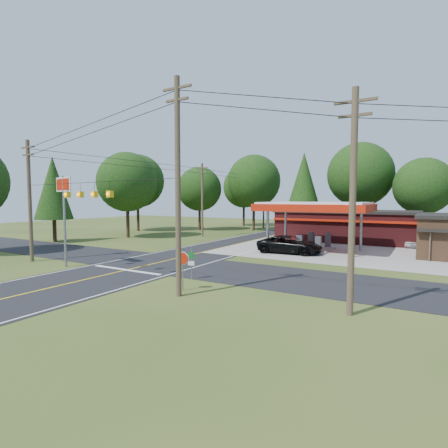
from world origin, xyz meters
The scene contains 18 objects.
ground centered at (0.00, 0.00, 0.00)m, with size 120.00×120.00×0.00m, color #354A1A.
main_highway centered at (0.00, 0.00, 0.01)m, with size 8.00×120.00×0.02m, color black.
cross_road centered at (0.00, 0.00, 0.01)m, with size 70.00×7.00×0.02m, color black.
lane_center_yellow centered at (0.00, 0.00, 0.03)m, with size 0.15×110.00×0.00m, color yellow.
gas_canopy centered at (9.00, 13.00, 4.27)m, with size 10.60×7.40×4.88m.
convenience_store centered at (10.00, 22.98, 1.92)m, with size 16.40×7.55×3.80m.
utility_pole_near_right centered at (7.50, -7.00, 5.96)m, with size 1.80×0.30×11.50m.
utility_pole_near_left centered at (-9.50, -5.00, 5.20)m, with size 1.80×0.30×10.00m.
utility_pole_far_left centered at (-8.00, 18.00, 5.20)m, with size 1.80×0.30×10.00m.
utility_pole_right_b centered at (16.00, -5.50, 5.20)m, with size 1.80×0.30×10.00m.
utility_pole_north centered at (-6.50, 35.00, 4.75)m, with size 0.30×0.30×9.50m.
overhead_beacons centered at (-1.00, -6.00, 6.21)m, with size 17.04×2.04×1.03m.
treeline_backdrop centered at (0.82, 24.01, 7.49)m, with size 70.27×51.59×13.30m.
suv_car centered at (7.48, 10.00, 0.84)m, with size 6.03×6.03×1.68m, color black.
sedan_car centered at (17.00, 21.00, 0.62)m, with size 3.65×3.65×1.24m, color white.
big_stop_sign centered at (-5.00, -5.01, 5.17)m, with size 2.53×0.68×6.94m.
octagonal_stop_sign centered at (7.00, -6.01, 1.66)m, with size 0.77×0.25×2.25m.
route_sign_post centered at (5.80, -3.52, 1.21)m, with size 0.41×0.16×2.04m.
Camera 1 is at (18.98, -21.58, 5.21)m, focal length 28.00 mm.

